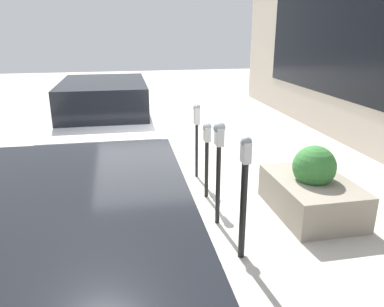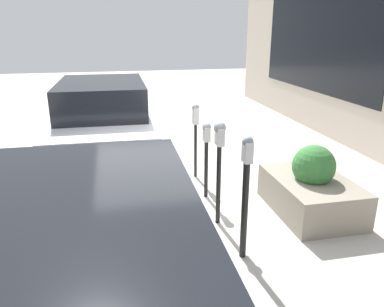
# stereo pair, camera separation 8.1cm
# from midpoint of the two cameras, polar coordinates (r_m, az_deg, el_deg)

# --- Properties ---
(ground_plane) EXTENTS (40.00, 40.00, 0.00)m
(ground_plane) POSITION_cam_midpoint_polar(r_m,az_deg,el_deg) (5.84, -1.72, -8.69)
(ground_plane) COLOR beige
(curb_strip) EXTENTS (19.00, 0.16, 0.04)m
(curb_strip) POSITION_cam_midpoint_polar(r_m,az_deg,el_deg) (5.81, -2.51, -8.58)
(curb_strip) COLOR gold
(curb_strip) RESTS_ON ground_plane
(parking_meter_nearest) EXTENTS (0.15, 0.13, 1.54)m
(parking_meter_nearest) POSITION_cam_midpoint_polar(r_m,az_deg,el_deg) (4.38, 7.67, -4.99)
(parking_meter_nearest) COLOR black
(parking_meter_nearest) RESTS_ON ground_plane
(parking_meter_second) EXTENTS (0.19, 0.16, 1.50)m
(parking_meter_second) POSITION_cam_midpoint_polar(r_m,az_deg,el_deg) (5.08, 3.72, 0.30)
(parking_meter_second) COLOR black
(parking_meter_second) RESTS_ON ground_plane
(parking_meter_middle) EXTENTS (0.16, 0.14, 1.27)m
(parking_meter_middle) POSITION_cam_midpoint_polar(r_m,az_deg,el_deg) (5.97, 1.82, 1.19)
(parking_meter_middle) COLOR black
(parking_meter_middle) RESTS_ON ground_plane
(parking_meter_fourth) EXTENTS (0.15, 0.13, 1.39)m
(parking_meter_fourth) POSITION_cam_midpoint_polar(r_m,az_deg,el_deg) (6.79, 0.21, 4.38)
(parking_meter_fourth) COLOR black
(parking_meter_fourth) RESTS_ON ground_plane
(planter_box) EXTENTS (1.56, 1.07, 1.06)m
(planter_box) POSITION_cam_midpoint_polar(r_m,az_deg,el_deg) (5.92, 17.33, -5.18)
(planter_box) COLOR gray
(planter_box) RESTS_ON ground_plane
(parked_car_front) EXTENTS (4.76, 2.07, 1.63)m
(parked_car_front) POSITION_cam_midpoint_polar(r_m,az_deg,el_deg) (3.09, -18.01, -18.79)
(parked_car_front) COLOR black
(parked_car_front) RESTS_ON ground_plane
(parked_car_middle) EXTENTS (4.67, 1.91, 1.69)m
(parked_car_middle) POSITION_cam_midpoint_polar(r_m,az_deg,el_deg) (7.90, -13.56, 4.93)
(parked_car_middle) COLOR silver
(parked_car_middle) RESTS_ON ground_plane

